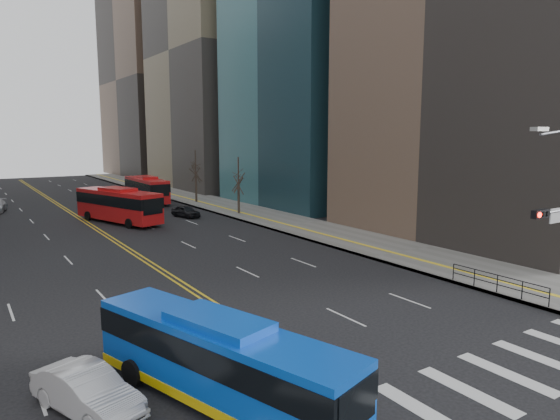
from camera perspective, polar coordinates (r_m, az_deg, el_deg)
name	(u,v)px	position (r m, az deg, el deg)	size (l,w,h in m)	color
sidewalk_right	(230,208)	(62.87, -5.70, 0.27)	(7.00, 130.00, 0.15)	slate
centerline	(66,210)	(66.80, -23.25, 0.05)	(0.55, 100.00, 0.01)	gold
office_towers	(38,27)	(80.94, -25.97, 18.28)	(83.00, 134.00, 58.00)	gray
pedestrian_railing	(497,281)	(31.29, 23.59, -7.41)	(0.06, 6.06, 1.02)	black
street_trees	(15,188)	(45.16, -28.00, 2.24)	(35.20, 47.20, 7.60)	#31251E
blue_bus	(219,359)	(17.45, -6.99, -16.58)	(5.31, 10.80, 3.12)	blue
red_bus_near	(118,203)	(54.54, -18.00, 0.73)	(6.17, 11.91, 3.68)	red
red_bus_far	(146,188)	(70.05, -15.02, 2.46)	(2.94, 11.40, 3.61)	red
car_white	(87,391)	(18.49, -21.20, -18.72)	(1.56, 4.47, 1.47)	silver
car_dark_mid	(186,211)	(56.56, -10.73, -0.15)	(1.56, 3.89, 1.33)	black
car_dark_far	(137,190)	(81.16, -16.06, 2.16)	(1.78, 3.85, 1.07)	black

